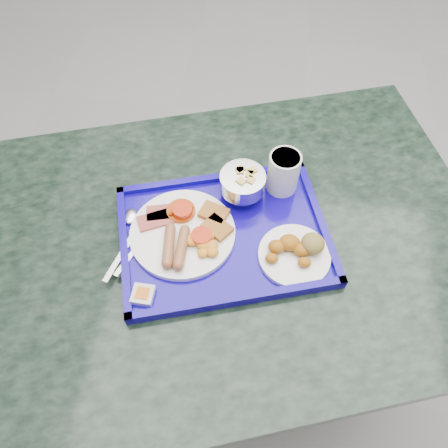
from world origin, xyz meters
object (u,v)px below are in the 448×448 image
(tray, at_px, (224,236))
(fruit_bowl, at_px, (243,182))
(main_plate, at_px, (186,232))
(juice_cup, at_px, (283,171))
(table, at_px, (215,278))
(bread_plate, at_px, (297,251))

(tray, bearing_deg, fruit_bowl, 77.10)
(main_plate, height_order, juice_cup, juice_cup)
(tray, bearing_deg, table, -168.70)
(bread_plate, xyz_separation_m, juice_cup, (-0.04, 0.18, 0.04))
(main_plate, relative_size, fruit_bowl, 2.23)
(bread_plate, distance_m, fruit_bowl, 0.19)
(bread_plate, relative_size, fruit_bowl, 1.48)
(tray, height_order, main_plate, main_plate)
(tray, bearing_deg, juice_cup, 53.30)
(tray, distance_m, main_plate, 0.08)
(table, xyz_separation_m, bread_plate, (0.18, -0.02, 0.22))
(table, distance_m, main_plate, 0.23)
(tray, xyz_separation_m, main_plate, (-0.08, -0.01, 0.02))
(table, xyz_separation_m, fruit_bowl, (0.05, 0.12, 0.25))
(table, distance_m, juice_cup, 0.33)
(tray, relative_size, fruit_bowl, 5.15)
(table, bearing_deg, bread_plate, -7.62)
(bread_plate, height_order, fruit_bowl, fruit_bowl)
(main_plate, bearing_deg, bread_plate, -3.41)
(juice_cup, bearing_deg, tray, -126.70)
(fruit_bowl, height_order, juice_cup, juice_cup)
(table, height_order, tray, tray)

